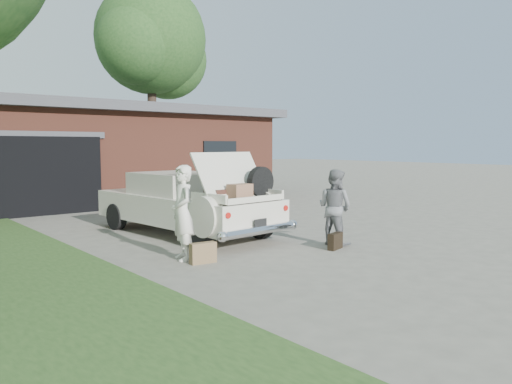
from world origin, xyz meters
TOP-DOWN VIEW (x-y plane):
  - ground at (0.00, 0.00)m, footprint 90.00×90.00m
  - house at (0.98, 11.47)m, footprint 12.80×7.80m
  - tree_right at (6.39, 16.26)m, footprint 6.25×5.43m
  - sedan at (-0.04, 2.96)m, footprint 2.18×4.86m
  - woman_left at (-1.41, 0.86)m, footprint 0.53×0.67m
  - woman_right at (1.58, 0.08)m, footprint 0.67×0.80m
  - suitcase_left at (-1.29, 0.43)m, footprint 0.46×0.20m
  - suitcase_right at (1.25, -0.24)m, footprint 0.42×0.23m

SIDE VIEW (x-z plane):
  - ground at x=0.00m, z-range 0.00..0.00m
  - suitcase_right at x=1.25m, z-range 0.00..0.31m
  - suitcase_left at x=-1.29m, z-range 0.00..0.35m
  - sedan at x=-0.04m, z-range -0.21..1.60m
  - woman_right at x=1.58m, z-range 0.00..1.49m
  - woman_left at x=-1.41m, z-range 0.00..1.62m
  - house at x=0.98m, z-range 0.02..3.32m
  - tree_right at x=6.39m, z-range 1.93..11.84m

